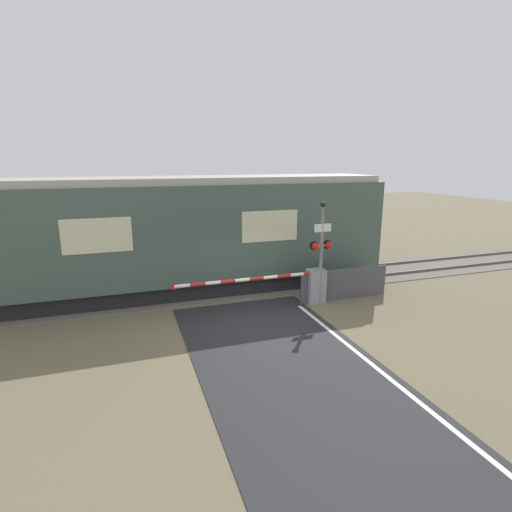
% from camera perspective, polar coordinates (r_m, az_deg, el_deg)
% --- Properties ---
extents(ground_plane, '(80.00, 80.00, 0.00)m').
position_cam_1_polar(ground_plane, '(12.09, -0.16, -9.88)').
color(ground_plane, '#6B6047').
extents(track_bed, '(36.00, 3.20, 0.13)m').
position_cam_1_polar(track_bed, '(15.52, -4.68, -4.43)').
color(track_bed, '#666056').
rests_on(track_bed, ground_plane).
extents(train, '(20.62, 2.78, 4.23)m').
position_cam_1_polar(train, '(14.59, -21.40, 2.18)').
color(train, black).
rests_on(train, ground_plane).
extents(crossing_barrier, '(5.19, 0.44, 1.18)m').
position_cam_1_polar(crossing_barrier, '(13.70, 7.12, -4.11)').
color(crossing_barrier, gray).
rests_on(crossing_barrier, ground_plane).
extents(signal_post, '(0.79, 0.26, 3.49)m').
position_cam_1_polar(signal_post, '(13.40, 9.34, 1.22)').
color(signal_post, gray).
rests_on(signal_post, ground_plane).
extents(roadside_fence, '(3.36, 0.06, 1.10)m').
position_cam_1_polar(roadside_fence, '(14.45, 12.50, -3.90)').
color(roadside_fence, '#4C4C51').
rests_on(roadside_fence, ground_plane).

